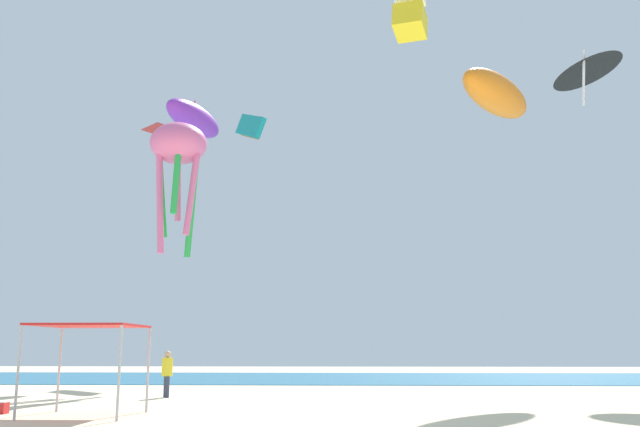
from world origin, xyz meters
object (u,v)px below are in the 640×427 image
object	(u,v)px
kite_inflatable_purple	(194,119)
kite_diamond_red	(158,131)
kite_inflatable_orange	(496,94)
person_near_tent	(167,370)
kite_delta_black	(585,66)
kite_box_white	(409,5)
canopy_tent	(90,330)
kite_octopus_pink	(178,150)
kite_parafoil_teal	(250,126)

from	to	relation	value
kite_inflatable_purple	kite_diamond_red	bearing A→B (deg)	-130.30
kite_diamond_red	kite_inflatable_orange	size ratio (longest dim) A/B	0.39
kite_inflatable_purple	kite_diamond_red	xyz separation A→B (m)	(-3.74, 5.57, 1.05)
person_near_tent	kite_delta_black	size ratio (longest dim) A/B	0.36
kite_diamond_red	kite_box_white	distance (m)	24.84
person_near_tent	kite_box_white	distance (m)	17.57
kite_delta_black	kite_box_white	size ratio (longest dim) A/B	1.70
canopy_tent	kite_diamond_red	distance (m)	30.53
kite_delta_black	kite_octopus_pink	world-z (taller)	kite_delta_black
kite_diamond_red	kite_octopus_pink	xyz separation A→B (m)	(4.79, -13.17, -5.25)
person_near_tent	kite_diamond_red	world-z (taller)	kite_diamond_red
kite_parafoil_teal	kite_box_white	world-z (taller)	kite_parafoil_teal
kite_inflatable_orange	kite_diamond_red	bearing A→B (deg)	-88.89
canopy_tent	kite_inflatable_purple	xyz separation A→B (m)	(-2.08, 20.75, 13.26)
kite_parafoil_teal	kite_box_white	size ratio (longest dim) A/B	1.59
kite_inflatable_purple	kite_diamond_red	world-z (taller)	same
kite_octopus_pink	kite_inflatable_orange	size ratio (longest dim) A/B	1.08
kite_octopus_pink	kite_box_white	distance (m)	13.21
kite_diamond_red	kite_delta_black	size ratio (longest dim) A/B	0.49
kite_inflatable_orange	canopy_tent	bearing A→B (deg)	-13.65
kite_box_white	kite_delta_black	bearing A→B (deg)	-123.48
kite_delta_black	kite_inflatable_orange	bearing A→B (deg)	139.74
kite_inflatable_purple	kite_box_white	distance (m)	18.15
canopy_tent	kite_parafoil_teal	xyz separation A→B (m)	(0.44, 27.28, 14.86)
kite_octopus_pink	kite_box_white	xyz separation A→B (m)	(10.91, -6.05, 4.32)
person_near_tent	kite_diamond_red	bearing A→B (deg)	171.81
kite_octopus_pink	kite_inflatable_orange	bearing A→B (deg)	-103.14
kite_diamond_red	kite_delta_black	bearing A→B (deg)	-80.70
kite_octopus_pink	kite_parafoil_teal	bearing A→B (deg)	-16.71
person_near_tent	kite_inflatable_orange	world-z (taller)	kite_inflatable_orange
kite_box_white	kite_inflatable_purple	bearing A→B (deg)	-31.71
kite_box_white	kite_parafoil_teal	bearing A→B (deg)	-47.86
canopy_tent	kite_octopus_pink	world-z (taller)	kite_octopus_pink
kite_parafoil_teal	kite_inflatable_orange	world-z (taller)	kite_parafoil_teal
kite_delta_black	kite_inflatable_orange	distance (m)	6.31
person_near_tent	kite_inflatable_purple	bearing A→B (deg)	163.94
canopy_tent	kite_box_white	size ratio (longest dim) A/B	0.97
kite_delta_black	kite_diamond_red	bearing A→B (deg)	89.39
kite_delta_black	kite_box_white	xyz separation A→B (m)	(-9.76, -8.04, -0.52)
canopy_tent	kite_delta_black	world-z (taller)	kite_delta_black
kite_parafoil_teal	kite_diamond_red	bearing A→B (deg)	-107.89
kite_diamond_red	kite_octopus_pink	distance (m)	14.96
kite_delta_black	kite_octopus_pink	size ratio (longest dim) A/B	0.73
canopy_tent	kite_delta_black	xyz separation A→B (m)	(19.65, 15.14, 13.90)
canopy_tent	kite_delta_black	bearing A→B (deg)	37.62
canopy_tent	kite_octopus_pink	bearing A→B (deg)	94.47
canopy_tent	kite_inflatable_orange	distance (m)	22.29
canopy_tent	kite_inflatable_orange	bearing A→B (deg)	40.95
person_near_tent	canopy_tent	bearing A→B (deg)	-28.44
kite_inflatable_purple	kite_delta_black	world-z (taller)	kite_delta_black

